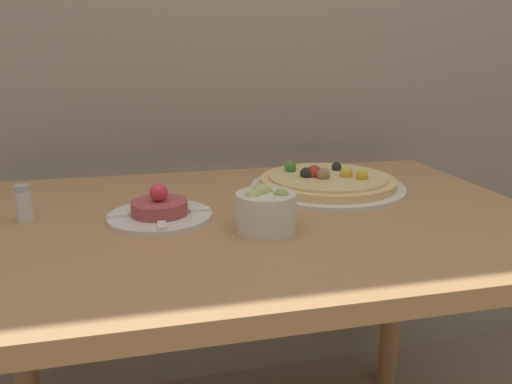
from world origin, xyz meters
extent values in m
cube|color=#AD7F51|center=(0.00, 0.40, 0.71)|extent=(1.20, 0.79, 0.03)
cylinder|color=#AD7F51|center=(-0.54, 0.73, 0.34)|extent=(0.06, 0.06, 0.69)
cylinder|color=#AD7F51|center=(0.54, 0.73, 0.34)|extent=(0.06, 0.06, 0.69)
cylinder|color=silver|center=(0.23, 0.54, 0.73)|extent=(0.37, 0.37, 0.01)
cylinder|color=#E5C17F|center=(0.23, 0.54, 0.74)|extent=(0.32, 0.32, 0.02)
cylinder|color=#E0C684|center=(0.23, 0.54, 0.76)|extent=(0.28, 0.28, 0.01)
sphere|color=gold|center=(0.26, 0.52, 0.77)|extent=(0.03, 0.03, 0.03)
sphere|color=gold|center=(0.16, 0.62, 0.77)|extent=(0.03, 0.03, 0.03)
sphere|color=#387F33|center=(0.15, 0.60, 0.77)|extent=(0.03, 0.03, 0.03)
sphere|color=#B22D23|center=(0.19, 0.54, 0.77)|extent=(0.03, 0.03, 0.03)
sphere|color=black|center=(0.17, 0.54, 0.77)|extent=(0.03, 0.03, 0.03)
sphere|color=black|center=(0.27, 0.59, 0.77)|extent=(0.02, 0.02, 0.02)
sphere|color=#997047|center=(0.21, 0.51, 0.77)|extent=(0.03, 0.03, 0.03)
sphere|color=gold|center=(0.29, 0.49, 0.77)|extent=(0.03, 0.03, 0.03)
cylinder|color=silver|center=(-0.17, 0.41, 0.73)|extent=(0.20, 0.20, 0.01)
cylinder|color=#A84747|center=(-0.17, 0.41, 0.75)|extent=(0.11, 0.11, 0.03)
sphere|color=#E0384C|center=(-0.17, 0.41, 0.78)|extent=(0.04, 0.04, 0.04)
cube|color=white|center=(-0.09, 0.41, 0.74)|extent=(0.04, 0.02, 0.01)
cube|color=white|center=(-0.17, 0.49, 0.74)|extent=(0.02, 0.04, 0.01)
cube|color=white|center=(-0.25, 0.41, 0.74)|extent=(0.04, 0.02, 0.01)
cube|color=white|center=(-0.17, 0.33, 0.74)|extent=(0.02, 0.04, 0.01)
cylinder|color=silver|center=(0.01, 0.30, 0.76)|extent=(0.11, 0.11, 0.07)
sphere|color=#8EA34C|center=(0.02, 0.31, 0.79)|extent=(0.03, 0.03, 0.03)
sphere|color=#B7BC70|center=(0.01, 0.31, 0.79)|extent=(0.04, 0.04, 0.04)
sphere|color=#8EA34C|center=(0.04, 0.28, 0.79)|extent=(0.03, 0.03, 0.03)
sphere|color=#B7BC70|center=(-0.01, 0.29, 0.79)|extent=(0.03, 0.03, 0.03)
sphere|color=#8EA34C|center=(0.01, 0.30, 0.79)|extent=(0.03, 0.03, 0.03)
sphere|color=#B7BC70|center=(0.01, 0.31, 0.79)|extent=(0.03, 0.03, 0.03)
cylinder|color=silver|center=(-0.43, 0.45, 0.75)|extent=(0.03, 0.03, 0.06)
cylinder|color=#B2B2B7|center=(-0.43, 0.45, 0.79)|extent=(0.03, 0.03, 0.01)
camera|label=1|loc=(-0.20, -0.54, 1.04)|focal=35.00mm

